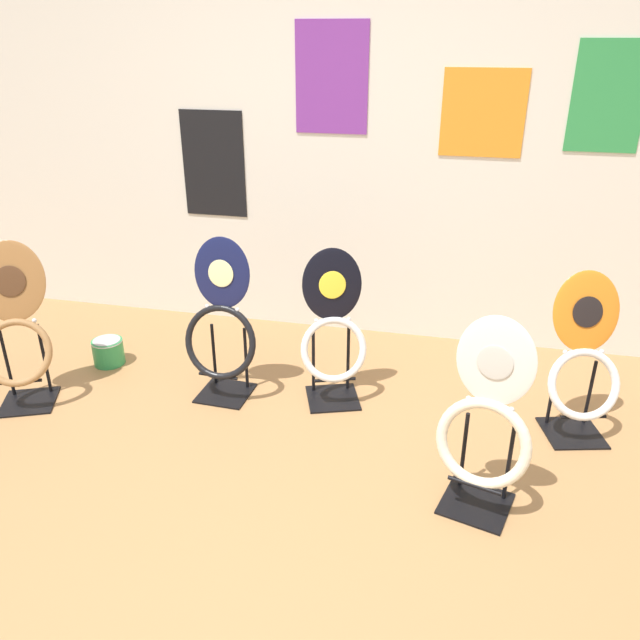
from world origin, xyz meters
name	(u,v)px	position (x,y,z in m)	size (l,w,h in m)	color
ground_plane	(229,565)	(0.00, 0.00, 0.00)	(14.00, 14.00, 0.00)	#A37547
wall_back	(345,134)	(0.00, 2.21, 1.30)	(8.00, 0.07, 2.60)	silver
toilet_seat_display_woodgrain	(16,334)	(-1.50, 0.88, 0.41)	(0.46, 0.45, 0.88)	black
toilet_seat_display_orange_sun	(583,362)	(1.39, 1.24, 0.40)	(0.40, 0.37, 0.84)	black
toilet_seat_display_white_plain	(485,429)	(0.92, 0.56, 0.40)	(0.41, 0.34, 0.89)	black
toilet_seat_display_navy_moon	(221,327)	(-0.47, 1.19, 0.41)	(0.42, 0.29, 0.90)	black
toilet_seat_display_jazz_black	(333,333)	(0.13, 1.28, 0.40)	(0.39, 0.36, 0.85)	black
paint_can	(108,351)	(-1.29, 1.36, 0.09)	(0.19, 0.19, 0.16)	#2D8E4C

